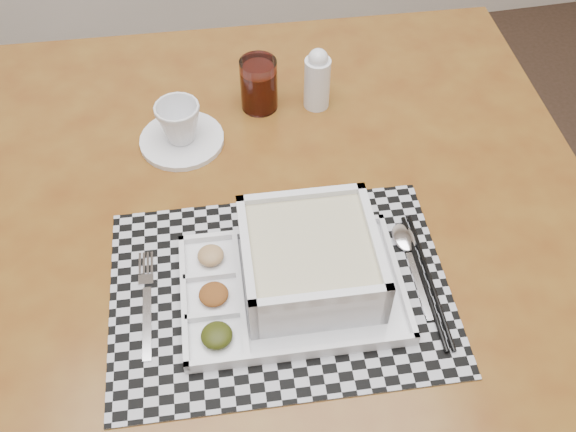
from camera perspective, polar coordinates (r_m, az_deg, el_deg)
The scene contains 10 objects.
dining_table at distance 1.09m, azimuth -1.81°, elevation -3.58°, with size 1.18×1.18×0.83m.
placemat at distance 0.95m, azimuth -0.71°, elevation -6.60°, with size 0.50×0.35×0.00m, color #A5A5AD.
serving_tray at distance 0.93m, azimuth 1.40°, elevation -4.62°, with size 0.33×0.24×0.09m.
fork at distance 0.96m, azimuth -12.53°, elevation -7.39°, with size 0.03×0.19×0.00m.
spoon at distance 1.01m, azimuth 10.46°, elevation -2.49°, with size 0.04×0.18×0.01m.
chopsticks at distance 0.98m, azimuth 12.22°, elevation -5.53°, with size 0.03×0.24×0.01m.
saucer at distance 1.17m, azimuth -9.40°, elevation 6.68°, with size 0.15×0.15×0.01m, color white.
cup at distance 1.14m, azimuth -9.67°, elevation 8.21°, with size 0.08×0.08×0.07m, color white.
juice_glass at distance 1.20m, azimuth -2.60°, elevation 11.45°, with size 0.07×0.07×0.10m.
creamer_bottle at distance 1.20m, azimuth 2.61°, elevation 12.06°, with size 0.05×0.05×0.12m.
Camera 1 is at (0.65, 0.17, 1.63)m, focal length 40.00 mm.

